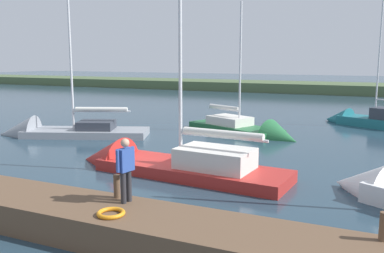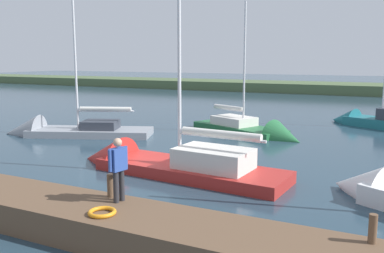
% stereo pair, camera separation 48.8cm
% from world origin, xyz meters
% --- Properties ---
extents(ground_plane, '(200.00, 200.00, 0.00)m').
position_xyz_m(ground_plane, '(0.00, 0.00, 0.00)').
color(ground_plane, '#263D4C').
extents(far_shoreline, '(180.00, 8.00, 2.40)m').
position_xyz_m(far_shoreline, '(0.00, -41.93, 0.00)').
color(far_shoreline, '#4C603D').
rests_on(far_shoreline, ground_plane).
extents(dock_pier, '(25.20, 1.98, 0.78)m').
position_xyz_m(dock_pier, '(0.00, 6.00, 0.39)').
color(dock_pier, brown).
rests_on(dock_pier, ground_plane).
extents(mooring_post_near, '(0.17, 0.17, 0.61)m').
position_xyz_m(mooring_post_near, '(-2.52, 5.31, 1.08)').
color(mooring_post_near, brown).
rests_on(mooring_post_near, dock_pier).
extents(mooring_post_far, '(0.16, 0.16, 0.59)m').
position_xyz_m(mooring_post_far, '(-8.82, 5.31, 1.07)').
color(mooring_post_far, brown).
rests_on(mooring_post_far, dock_pier).
extents(life_ring_buoy, '(0.66, 0.66, 0.10)m').
position_xyz_m(life_ring_buoy, '(-3.09, 6.40, 0.83)').
color(life_ring_buoy, orange).
rests_on(life_ring_buoy, dock_pier).
extents(sailboat_behind_pier, '(9.14, 3.01, 10.91)m').
position_xyz_m(sailboat_behind_pier, '(-0.86, 0.07, 0.15)').
color(sailboat_behind_pier, '#B22823').
rests_on(sailboat_behind_pier, ground_plane).
extents(sailboat_near_dock, '(8.70, 5.18, 10.32)m').
position_xyz_m(sailboat_near_dock, '(8.05, -4.09, 0.11)').
color(sailboat_near_dock, gray).
rests_on(sailboat_near_dock, ground_plane).
extents(sailboat_far_left, '(7.68, 4.99, 8.60)m').
position_xyz_m(sailboat_far_left, '(-1.98, -9.14, 0.10)').
color(sailboat_far_left, '#236638').
rests_on(sailboat_far_left, ground_plane).
extents(sailboat_outer_mooring, '(7.10, 4.71, 8.90)m').
position_xyz_m(sailboat_outer_mooring, '(-8.06, -15.20, 0.22)').
color(sailboat_outer_mooring, '#1E6B75').
rests_on(sailboat_outer_mooring, ground_plane).
extents(person_on_dock, '(0.30, 0.62, 1.64)m').
position_xyz_m(person_on_dock, '(-2.93, 5.50, 1.71)').
color(person_on_dock, '#28282D').
rests_on(person_on_dock, dock_pier).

